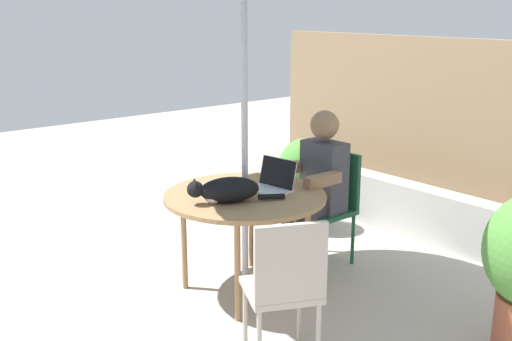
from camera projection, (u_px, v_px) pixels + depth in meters
The scene contains 10 objects.
ground_plane at pixel (245, 290), 4.43m from camera, with size 14.00×14.00×0.00m, color #ADA399.
fence_back at pixel (456, 130), 5.79m from camera, with size 4.53×0.08×1.71m, color #937756.
planter_wall_low at pixel (405, 208), 5.50m from camera, with size 4.08×0.20×0.47m, color beige.
patio_table at pixel (245, 201), 4.26m from camera, with size 1.13×1.13×0.73m.
chair_occupied at pixel (331, 198), 4.83m from camera, with size 0.40×0.40×0.89m.
chair_empty at pixel (285, 281), 3.37m from camera, with size 0.53×0.53×0.89m.
person_seated at pixel (317, 181), 4.69m from camera, with size 0.48×0.48×1.23m.
laptop at pixel (273, 181), 4.33m from camera, with size 0.33×0.29×0.21m.
cat at pixel (226, 190), 4.04m from camera, with size 0.37×0.59×0.17m.
potted_plant_by_chair at pixel (303, 179), 5.58m from camera, with size 0.47×0.47×0.84m.
Camera 1 is at (3.17, -2.53, 1.99)m, focal length 43.06 mm.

